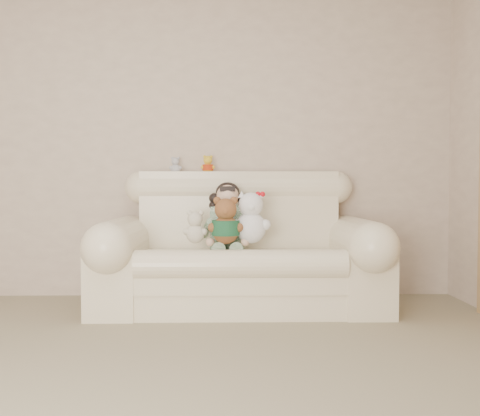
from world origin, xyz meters
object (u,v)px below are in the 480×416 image
(sofa, at_px, (240,239))
(seated_child, at_px, (228,216))
(cream_teddy, at_px, (195,224))
(white_cat, at_px, (251,212))
(brown_teddy, at_px, (226,216))

(sofa, xyz_separation_m, seated_child, (-0.09, 0.08, 0.17))
(sofa, height_order, cream_teddy, sofa)
(sofa, distance_m, cream_teddy, 0.36)
(seated_child, height_order, white_cat, seated_child)
(seated_child, bearing_deg, white_cat, -40.74)
(cream_teddy, bearing_deg, seated_child, 44.99)
(sofa, height_order, brown_teddy, sofa)
(seated_child, distance_m, white_cat, 0.25)
(sofa, distance_m, seated_child, 0.21)
(seated_child, relative_size, white_cat, 1.20)
(cream_teddy, bearing_deg, sofa, 24.53)
(sofa, height_order, white_cat, sofa)
(cream_teddy, bearing_deg, brown_teddy, -6.61)
(brown_teddy, bearing_deg, seated_child, 93.99)
(brown_teddy, bearing_deg, cream_teddy, 175.37)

